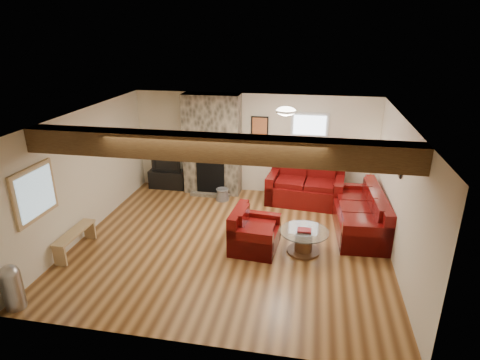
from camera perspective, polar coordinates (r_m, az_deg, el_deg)
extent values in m
plane|color=brown|center=(8.02, -1.18, -8.86)|extent=(8.00, 8.00, 0.00)
plane|color=silver|center=(7.11, -1.33, 8.89)|extent=(8.00, 8.00, 0.00)
plane|color=beige|center=(10.04, 1.95, 5.14)|extent=(8.00, 0.00, 8.00)
plane|color=beige|center=(5.10, -7.68, -11.72)|extent=(8.00, 0.00, 8.00)
plane|color=beige|center=(8.57, -21.30, 0.86)|extent=(0.00, 7.50, 7.50)
plane|color=beige|center=(7.50, 21.81, -2.02)|extent=(0.00, 7.50, 7.50)
cube|color=#371F10|center=(5.98, -3.78, 4.62)|extent=(6.00, 0.36, 0.38)
cube|color=#353129|center=(10.00, -3.96, 5.03)|extent=(1.40, 0.50, 2.50)
cube|color=black|center=(10.02, -4.20, 0.24)|extent=(0.70, 0.06, 0.90)
cube|color=#353129|center=(10.13, -4.21, -2.03)|extent=(1.00, 0.25, 0.08)
cylinder|color=#432915|center=(7.79, 8.95, -9.94)|extent=(0.61, 0.61, 0.04)
cylinder|color=#432915|center=(7.70, 9.02, -8.77)|extent=(0.33, 0.33, 0.41)
cylinder|color=silver|center=(7.58, 9.12, -7.24)|extent=(0.92, 0.92, 0.02)
cube|color=maroon|center=(7.57, 9.14, -7.07)|extent=(0.25, 0.18, 0.03)
cube|color=black|center=(10.71, -10.22, 0.13)|extent=(0.95, 0.38, 0.48)
imported|color=black|center=(10.56, -10.37, 2.44)|extent=(0.76, 0.10, 0.44)
cylinder|color=tan|center=(9.90, 17.59, -3.75)|extent=(0.28, 0.28, 0.03)
cylinder|color=tan|center=(9.64, 18.02, -0.11)|extent=(0.03, 0.03, 1.38)
cone|color=#F9E2BD|center=(9.43, 18.50, 3.91)|extent=(0.39, 0.39, 0.28)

